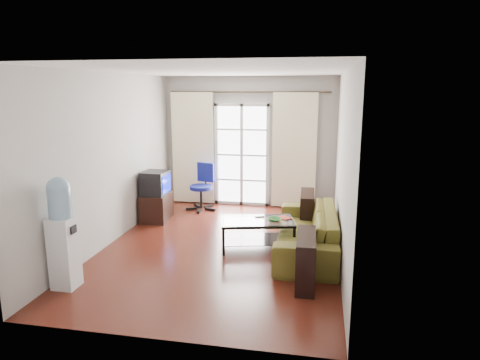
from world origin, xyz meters
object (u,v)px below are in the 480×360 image
at_px(crt_tv, 154,183).
at_px(water_cooler, 62,231).
at_px(sofa, 306,231).
at_px(coffee_table, 257,230).
at_px(task_chair, 202,196).
at_px(tv_stand, 156,207).

height_order(crt_tv, water_cooler, water_cooler).
height_order(sofa, coffee_table, sofa).
height_order(sofa, task_chair, task_chair).
relative_size(task_chair, water_cooler, 0.67).
distance_m(sofa, task_chair, 2.94).
xyz_separation_m(tv_stand, water_cooler, (-0.06, -2.88, 0.48)).
bearing_deg(sofa, tv_stand, -112.40).
xyz_separation_m(coffee_table, tv_stand, (-2.10, 1.09, -0.04)).
bearing_deg(tv_stand, task_chair, 48.64).
distance_m(sofa, coffee_table, 0.76).
distance_m(sofa, crt_tv, 3.05).
bearing_deg(task_chair, water_cooler, -87.20).
height_order(task_chair, water_cooler, water_cooler).
xyz_separation_m(coffee_table, water_cooler, (-2.16, -1.79, 0.45)).
bearing_deg(coffee_table, tv_stand, 152.54).
relative_size(coffee_table, crt_tv, 2.49).
bearing_deg(tv_stand, coffee_table, -31.73).
distance_m(task_chair, water_cooler, 3.84).
bearing_deg(crt_tv, water_cooler, -89.81).
xyz_separation_m(crt_tv, task_chair, (0.65, 0.93, -0.45)).
xyz_separation_m(sofa, task_chair, (-2.20, 1.94, -0.05)).
xyz_separation_m(task_chair, water_cooler, (-0.71, -3.74, 0.46)).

